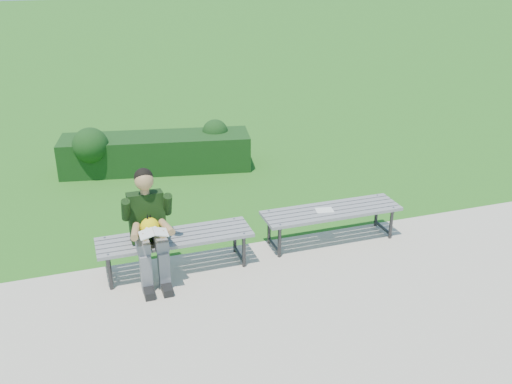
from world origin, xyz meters
name	(u,v)px	position (x,y,z in m)	size (l,w,h in m)	color
ground	(215,250)	(0.00, 0.00, 0.00)	(80.00, 80.00, 0.00)	#20661E
walkway	(259,330)	(0.00, -1.75, 0.01)	(30.00, 3.50, 0.02)	beige
hedge	(152,151)	(-0.28, 3.12, 0.34)	(3.28, 1.37, 0.86)	#193D12
bench_left	(175,240)	(-0.55, -0.33, 0.42)	(1.80, 0.50, 0.46)	slate
bench_right	(331,213)	(1.49, -0.25, 0.42)	(1.80, 0.50, 0.46)	slate
seated_boy	(149,224)	(-0.85, -0.43, 0.71)	(0.56, 0.76, 1.31)	slate
paper_sheet	(324,210)	(1.39, -0.25, 0.47)	(0.25, 0.20, 0.01)	white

